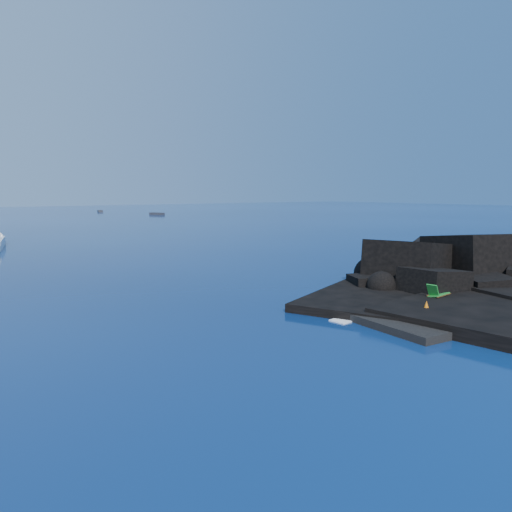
{
  "coord_description": "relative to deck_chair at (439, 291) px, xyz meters",
  "views": [
    {
      "loc": [
        -17.07,
        -13.41,
        6.19
      ],
      "look_at": [
        2.18,
        12.25,
        2.0
      ],
      "focal_mm": 35.0,
      "sensor_mm": 36.0,
      "label": 1
    }
  ],
  "objects": [
    {
      "name": "ground",
      "position": [
        -6.46,
        -1.64,
        -0.9
      ],
      "size": [
        400.0,
        400.0,
        0.0
      ],
      "primitive_type": "plane",
      "color": "#031237",
      "rests_on": "ground"
    },
    {
      "name": "headland",
      "position": [
        6.54,
        1.36,
        -0.9
      ],
      "size": [
        24.0,
        24.0,
        3.6
      ],
      "primitive_type": null,
      "color": "black",
      "rests_on": "ground"
    },
    {
      "name": "beach",
      "position": [
        -1.96,
        -1.14,
        -0.9
      ],
      "size": [
        9.08,
        6.86,
        0.7
      ],
      "primitive_type": "cube",
      "rotation": [
        0.0,
        0.0,
        -0.1
      ],
      "color": "black",
      "rests_on": "ground"
    },
    {
      "name": "surf_foam",
      "position": [
        -1.46,
        3.36,
        -0.9
      ],
      "size": [
        10.0,
        8.0,
        0.06
      ],
      "primitive_type": null,
      "color": "white",
      "rests_on": "ground"
    },
    {
      "name": "deck_chair",
      "position": [
        0.0,
        0.0,
        0.0
      ],
      "size": [
        1.66,
        0.88,
        1.09
      ],
      "primitive_type": null,
      "rotation": [
        0.0,
        0.0,
        0.12
      ],
      "color": "#1B7C27",
      "rests_on": "beach"
    },
    {
      "name": "towel",
      "position": [
        -1.22,
        -1.59,
        -0.52
      ],
      "size": [
        2.01,
        1.4,
        0.05
      ],
      "primitive_type": "cube",
      "rotation": [
        0.0,
        0.0,
        0.32
      ],
      "color": "silver",
      "rests_on": "beach"
    },
    {
      "name": "sunbather",
      "position": [
        -1.22,
        -1.59,
        -0.38
      ],
      "size": [
        1.79,
        0.97,
        0.24
      ],
      "primitive_type": null,
      "rotation": [
        0.0,
        0.0,
        0.32
      ],
      "color": "#E49E77",
      "rests_on": "towel"
    },
    {
      "name": "marker_cone",
      "position": [
        -2.92,
        -1.23,
        -0.24
      ],
      "size": [
        0.52,
        0.52,
        0.61
      ],
      "primitive_type": "cone",
      "rotation": [
        0.0,
        0.0,
        0.39
      ],
      "color": "orange",
      "rests_on": "beach"
    },
    {
      "name": "distant_boat_a",
      "position": [
        28.58,
        131.69,
        -0.9
      ],
      "size": [
        2.2,
        4.24,
        0.54
      ],
      "primitive_type": "cube",
      "rotation": [
        0.0,
        0.0,
        -0.24
      ],
      "color": "#28282D",
      "rests_on": "ground"
    },
    {
      "name": "distant_boat_b",
      "position": [
        33.98,
        104.68,
        -0.9
      ],
      "size": [
        2.63,
        4.68,
        0.6
      ],
      "primitive_type": "cube",
      "rotation": [
        0.0,
        0.0,
        0.3
      ],
      "color": "#29282E",
      "rests_on": "ground"
    }
  ]
}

